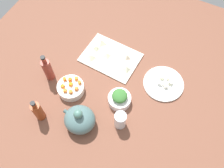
% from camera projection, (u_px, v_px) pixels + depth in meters
% --- Properties ---
extents(tabletop, '(1.90, 1.90, 0.03)m').
position_uv_depth(tabletop, '(112.00, 89.00, 1.47)').
color(tabletop, brown).
rests_on(tabletop, ground).
extents(cutting_board, '(0.36, 0.27, 0.01)m').
position_uv_depth(cutting_board, '(111.00, 58.00, 1.56)').
color(cutting_board, silver).
rests_on(cutting_board, tabletop).
extents(plate_tofu, '(0.24, 0.24, 0.01)m').
position_uv_depth(plate_tofu, '(163.00, 84.00, 1.47)').
color(plate_tofu, white).
rests_on(plate_tofu, tabletop).
extents(bowl_greens, '(0.13, 0.13, 0.05)m').
position_uv_depth(bowl_greens, '(119.00, 100.00, 1.39)').
color(bowl_greens, white).
rests_on(bowl_greens, tabletop).
extents(bowl_carrots, '(0.16, 0.16, 0.05)m').
position_uv_depth(bowl_carrots, '(71.00, 88.00, 1.43)').
color(bowl_carrots, white).
rests_on(bowl_carrots, tabletop).
extents(teapot, '(0.18, 0.16, 0.16)m').
position_uv_depth(teapot, '(80.00, 119.00, 1.30)').
color(teapot, slate).
rests_on(teapot, tabletop).
extents(bottle_0, '(0.05, 0.05, 0.18)m').
position_uv_depth(bottle_0, '(38.00, 111.00, 1.30)').
color(bottle_0, '#923A18').
rests_on(bottle_0, tabletop).
extents(bottle_1, '(0.05, 0.05, 0.21)m').
position_uv_depth(bottle_1, '(48.00, 69.00, 1.42)').
color(bottle_1, maroon).
rests_on(bottle_1, tabletop).
extents(drinking_glass_0, '(0.06, 0.06, 0.12)m').
position_uv_depth(drinking_glass_0, '(120.00, 120.00, 1.30)').
color(drinking_glass_0, white).
rests_on(drinking_glass_0, tabletop).
extents(carrot_cube_0, '(0.02, 0.02, 0.02)m').
position_uv_depth(carrot_cube_0, '(76.00, 89.00, 1.39)').
color(carrot_cube_0, orange).
rests_on(carrot_cube_0, bowl_carrots).
extents(carrot_cube_1, '(0.02, 0.02, 0.02)m').
position_uv_depth(carrot_cube_1, '(65.00, 91.00, 1.38)').
color(carrot_cube_1, orange).
rests_on(carrot_cube_1, bowl_carrots).
extents(carrot_cube_2, '(0.02, 0.02, 0.02)m').
position_uv_depth(carrot_cube_2, '(71.00, 84.00, 1.40)').
color(carrot_cube_2, orange).
rests_on(carrot_cube_2, bowl_carrots).
extents(carrot_cube_3, '(0.02, 0.02, 0.02)m').
position_uv_depth(carrot_cube_3, '(76.00, 79.00, 1.42)').
color(carrot_cube_3, orange).
rests_on(carrot_cube_3, bowl_carrots).
extents(carrot_cube_4, '(0.02, 0.02, 0.02)m').
position_uv_depth(carrot_cube_4, '(71.00, 92.00, 1.38)').
color(carrot_cube_4, orange).
rests_on(carrot_cube_4, bowl_carrots).
extents(carrot_cube_5, '(0.03, 0.03, 0.02)m').
position_uv_depth(carrot_cube_5, '(65.00, 79.00, 1.42)').
color(carrot_cube_5, orange).
rests_on(carrot_cube_5, bowl_carrots).
extents(carrot_cube_6, '(0.02, 0.02, 0.02)m').
position_uv_depth(carrot_cube_6, '(63.00, 86.00, 1.39)').
color(carrot_cube_6, orange).
rests_on(carrot_cube_6, bowl_carrots).
extents(carrot_cube_7, '(0.03, 0.03, 0.02)m').
position_uv_depth(carrot_cube_7, '(80.00, 83.00, 1.41)').
color(carrot_cube_7, orange).
rests_on(carrot_cube_7, bowl_carrots).
extents(carrot_cube_8, '(0.02, 0.02, 0.02)m').
position_uv_depth(carrot_cube_8, '(70.00, 79.00, 1.42)').
color(carrot_cube_8, orange).
rests_on(carrot_cube_8, bowl_carrots).
extents(chopped_greens_mound, '(0.12, 0.12, 0.04)m').
position_uv_depth(chopped_greens_mound, '(120.00, 96.00, 1.35)').
color(chopped_greens_mound, '#377230').
rests_on(chopped_greens_mound, bowl_greens).
extents(tofu_cube_0, '(0.02, 0.02, 0.02)m').
position_uv_depth(tofu_cube_0, '(160.00, 83.00, 1.45)').
color(tofu_cube_0, white).
rests_on(tofu_cube_0, plate_tofu).
extents(tofu_cube_1, '(0.03, 0.03, 0.02)m').
position_uv_depth(tofu_cube_1, '(165.00, 86.00, 1.44)').
color(tofu_cube_1, silver).
rests_on(tofu_cube_1, plate_tofu).
extents(tofu_cube_2, '(0.03, 0.03, 0.02)m').
position_uv_depth(tofu_cube_2, '(162.00, 77.00, 1.47)').
color(tofu_cube_2, '#F4F6C9').
rests_on(tofu_cube_2, plate_tofu).
extents(tofu_cube_3, '(0.03, 0.03, 0.02)m').
position_uv_depth(tofu_cube_3, '(168.00, 77.00, 1.47)').
color(tofu_cube_3, white).
rests_on(tofu_cube_3, plate_tofu).
extents(tofu_cube_4, '(0.02, 0.02, 0.02)m').
position_uv_depth(tofu_cube_4, '(170.00, 83.00, 1.45)').
color(tofu_cube_4, '#F0EECE').
rests_on(tofu_cube_4, plate_tofu).
extents(dumpling_0, '(0.06, 0.06, 0.02)m').
position_uv_depth(dumpling_0, '(107.00, 55.00, 1.55)').
color(dumpling_0, beige).
rests_on(dumpling_0, cutting_board).
extents(dumpling_1, '(0.06, 0.06, 0.03)m').
position_uv_depth(dumpling_1, '(102.00, 42.00, 1.59)').
color(dumpling_1, beige).
rests_on(dumpling_1, cutting_board).
extents(dumpling_2, '(0.05, 0.05, 0.03)m').
position_uv_depth(dumpling_2, '(96.00, 48.00, 1.57)').
color(dumpling_2, beige).
rests_on(dumpling_2, cutting_board).
extents(dumpling_3, '(0.06, 0.06, 0.03)m').
position_uv_depth(dumpling_3, '(127.00, 68.00, 1.50)').
color(dumpling_3, beige).
rests_on(dumpling_3, cutting_board).
extents(dumpling_4, '(0.04, 0.04, 0.03)m').
position_uv_depth(dumpling_4, '(127.00, 57.00, 1.54)').
color(dumpling_4, beige).
rests_on(dumpling_4, cutting_board).
extents(dumpling_5, '(0.07, 0.07, 0.03)m').
position_uv_depth(dumpling_5, '(91.00, 56.00, 1.54)').
color(dumpling_5, beige).
rests_on(dumpling_5, cutting_board).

